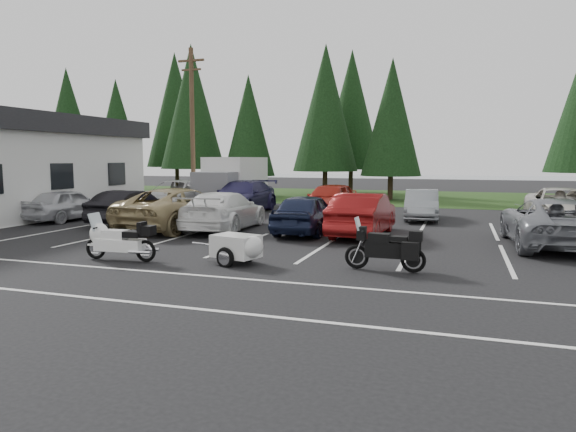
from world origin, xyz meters
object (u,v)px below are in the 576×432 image
Objects in this scene: car_far_1 at (242,197)px; cargo_trailer at (236,249)px; car_near_0 at (68,205)px; car_far_2 at (330,200)px; car_near_6 at (552,222)px; utility_pole at (192,125)px; adventure_motorcycle at (385,244)px; car_far_0 at (177,195)px; car_near_1 at (130,207)px; car_far_4 at (561,206)px; car_near_5 at (363,214)px; car_near_2 at (181,208)px; touring_motorcycle at (120,237)px; box_truck at (229,183)px; car_near_3 at (224,211)px; car_far_3 at (422,205)px; car_near_4 at (306,213)px.

cargo_trailer is (5.16, -12.19, -0.44)m from car_far_1.
car_far_2 is (10.91, 5.51, 0.10)m from car_near_0.
car_near_0 is 0.76× the size of car_near_6.
adventure_motorcycle is (12.86, -13.53, -4.02)m from utility_pole.
car_near_0 is at bearing -110.76° from car_far_0.
car_near_1 is 16.43m from car_near_6.
car_near_1 is 10.31m from cargo_trailer.
cargo_trailer is (9.02, -12.11, -0.42)m from car_far_0.
car_far_1 is at bearing -178.86° from car_far_4.
car_near_5 is 0.99× the size of car_far_2.
car_far_2 is at bearing 0.91° from car_far_0.
car_near_6 is 15.06m from car_far_1.
car_far_2 is at bearing -177.79° from car_far_4.
car_near_2 is at bearing 164.66° from car_near_1.
box_truck is at bearing 100.42° from touring_motorcycle.
car_far_1 is (6.15, 5.68, 0.11)m from car_near_0.
utility_pole is 10.66m from car_near_3.
car_far_4 is at bearing -1.47° from car_far_3.
box_truck is 2.50× the size of adventure_motorcycle.
car_near_1 is at bearing -8.50° from car_near_2.
car_near_4 is at bearing -177.62° from car_near_0.
car_far_2 is at bearing -38.51° from car_near_6.
utility_pole reaches higher than car_near_2.
car_far_2 is (8.57, -1.92, -3.88)m from utility_pole.
box_truck is 10.99m from car_near_4.
utility_pole is 19.25m from car_far_4.
box_truck reaches higher than car_near_4.
car_far_3 is (3.81, 5.92, -0.07)m from car_near_4.
car_near_1 is at bearing -117.76° from car_far_1.
adventure_motorcycle is at bearing 107.25° from car_near_5.
car_near_1 is 5.69m from car_far_0.
car_far_0 is at bearing 110.92° from touring_motorcycle.
car_far_1 reaches higher than car_near_3.
car_near_6 is at bearing -29.46° from box_truck.
car_far_4 is 15.69m from cargo_trailer.
utility_pole reaches higher than car_near_0.
car_near_2 is 10.42m from adventure_motorcycle.
car_near_2 reaches higher than car_near_4.
car_far_0 is at bearing -91.33° from utility_pole.
car_near_2 is 10.96m from car_far_3.
car_near_6 reaches higher than touring_motorcycle.
car_near_0 is at bearing 0.21° from car_near_5.
box_truck is 1.26× the size of car_near_4.
car_far_3 is at bearing -123.47° from car_near_4.
car_far_4 reaches higher than car_near_1.
car_near_3 is 14.44m from car_far_4.
box_truck is 9.36m from car_near_3.
car_far_4 is at bearing -160.35° from car_near_0.
utility_pole is at bearing -32.97° from car_near_5.
adventure_motorcycle is at bearing 122.65° from car_near_4.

